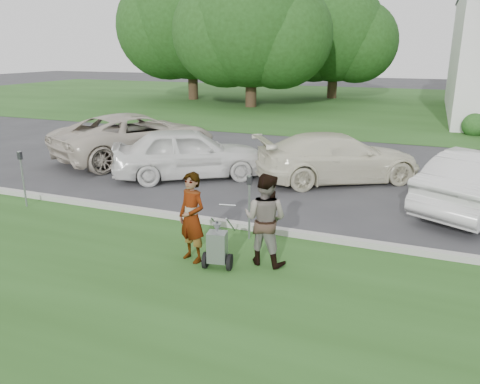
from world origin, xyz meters
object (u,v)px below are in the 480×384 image
Objects in this scene: tree_left at (251,29)px; car_c at (338,158)px; car_b at (188,153)px; person_right at (265,220)px; tree_back at (335,37)px; parking_meter_far at (22,172)px; car_a at (137,136)px; parking_meter_near at (249,200)px; striping_cart at (217,248)px; person_left at (192,218)px; tree_far at (191,23)px.

car_c is at bearing -61.34° from tree_left.
car_b is 4.58m from car_c.
person_right is at bearing -68.74° from tree_left.
tree_back is 25.47m from car_c.
car_a is at bearing 94.83° from parking_meter_far.
person_right is 0.38× the size of car_b.
tree_back is at bearing 63.43° from tree_left.
tree_back is 5.54× the size of person_right.
car_a is at bearing 139.20° from parking_meter_near.
person_left reaches higher than striping_cart.
parking_meter_near is 0.28× the size of car_c.
tree_far is at bearing -43.31° from car_a.
tree_left reaches higher than striping_cart.
tree_far reaches higher than tree_back.
car_b reaches higher than parking_meter_far.
tree_back reaches higher than person_left.
car_c is (9.09, -16.64, -4.38)m from tree_left.
car_a is at bearing 54.05° from car_c.
car_c is at bearing -157.64° from car_a.
car_c is at bearing -86.10° from person_right.
tree_left reaches higher than parking_meter_near.
striping_cart is 6.47m from car_b.
striping_cart is 0.22× the size of car_c.
striping_cart is 0.74m from person_left.
tree_left is 24.87m from person_left.
car_b is (0.72, -25.99, -3.94)m from tree_back.
tree_far is 2.52× the size of car_b.
parking_meter_near is at bearing 164.09° from car_a.
car_b is at bearing -43.96° from person_right.
parking_meter_near is at bearing -69.42° from tree_left.
tree_back reaches higher than parking_meter_far.
parking_meter_far reaches higher than parking_meter_near.
striping_cart is at bearing -12.86° from parking_meter_far.
tree_far is at bearing 4.12° from car_c.
parking_meter_far is at bearing 119.72° from car_a.
car_b is at bearing 111.78° from striping_cart.
car_a is at bearing -83.97° from tree_left.
striping_cart is 9.63m from car_a.
tree_back is (10.00, 5.00, -0.97)m from tree_far.
person_left is (-0.58, 0.14, 0.44)m from striping_cart.
car_b is (4.72, -17.99, -4.32)m from tree_left.
person_left reaches higher than parking_meter_near.
person_left is at bearing -71.91° from tree_left.
parking_meter_far is at bearing -71.87° from tree_far.
tree_back is 32.00m from striping_cart.
person_right is (4.91, -30.90, -3.86)m from tree_back.
person_right is 6.45m from car_b.
tree_left is at bearing 110.58° from parking_meter_near.
car_b reaches higher than car_c.
car_b is (-3.47, 5.45, 0.37)m from striping_cart.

